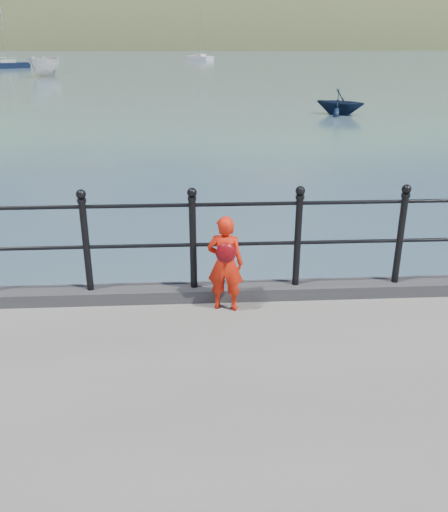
{
  "coord_description": "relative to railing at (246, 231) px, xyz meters",
  "views": [
    {
      "loc": [
        -0.59,
        -5.91,
        3.88
      ],
      "look_at": [
        -0.25,
        -0.2,
        1.55
      ],
      "focal_mm": 38.0,
      "sensor_mm": 36.0,
      "label": 1
    }
  ],
  "objects": [
    {
      "name": "child",
      "position": [
        -0.25,
        -0.28,
        -0.26
      ],
      "size": [
        0.45,
        0.36,
        1.1
      ],
      "rotation": [
        0.0,
        0.0,
        2.92
      ],
      "color": "red",
      "rests_on": "quay"
    },
    {
      "name": "sailboat_left",
      "position": [
        -23.53,
        68.08,
        -1.48
      ],
      "size": [
        5.29,
        3.48,
        7.37
      ],
      "rotation": [
        0.0,
        0.0,
        0.41
      ],
      "color": "black",
      "rests_on": "ground"
    },
    {
      "name": "far_shore",
      "position": [
        38.34,
        239.56,
        -24.39
      ],
      "size": [
        830.0,
        200.0,
        156.0
      ],
      "color": "#333A21",
      "rests_on": "ground"
    },
    {
      "name": "sailboat_deep",
      "position": [
        1.08,
        90.08,
        -1.48
      ],
      "size": [
        4.39,
        5.11,
        7.86
      ],
      "rotation": [
        0.0,
        0.0,
        -0.93
      ],
      "color": "silver",
      "rests_on": "ground"
    },
    {
      "name": "ground",
      "position": [
        -0.0,
        0.15,
        -1.82
      ],
      "size": [
        600.0,
        600.0,
        0.0
      ],
      "primitive_type": "plane",
      "color": "#2D4251",
      "rests_on": "ground"
    },
    {
      "name": "railing",
      "position": [
        0.0,
        0.0,
        0.0
      ],
      "size": [
        18.11,
        0.11,
        1.2
      ],
      "color": "black",
      "rests_on": "kerb"
    },
    {
      "name": "kerb",
      "position": [
        -0.0,
        -0.0,
        -0.75
      ],
      "size": [
        60.0,
        0.3,
        0.15
      ],
      "primitive_type": "cube",
      "color": "#28282B",
      "rests_on": "quay"
    },
    {
      "name": "launch_white",
      "position": [
        -15.17,
        52.58,
        -0.81
      ],
      "size": [
        3.1,
        5.54,
        2.02
      ],
      "primitive_type": "imported",
      "rotation": [
        0.0,
        0.0,
        -0.23
      ],
      "color": "silver",
      "rests_on": "ground"
    },
    {
      "name": "launch_navy",
      "position": [
        7.2,
        23.03,
        -1.16
      ],
      "size": [
        3.31,
        3.21,
        1.33
      ],
      "primitive_type": "imported",
      "rotation": [
        0.0,
        0.0,
        1.0
      ],
      "color": "black",
      "rests_on": "ground"
    }
  ]
}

